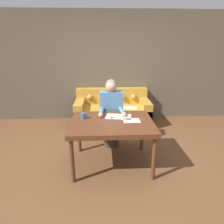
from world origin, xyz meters
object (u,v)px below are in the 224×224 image
dining_table (112,126)px  person (111,114)px  couch (112,112)px  mug (83,116)px  scissors (114,117)px

dining_table → person: (0.02, 0.62, -0.03)m
couch → person: bearing=-93.9°
dining_table → mug: mug is taller
scissors → mug: (-0.48, -0.02, 0.04)m
couch → person: size_ratio=1.37×
couch → mug: (-0.53, -1.59, 0.49)m
couch → mug: mug is taller
person → dining_table: bearing=-91.4°
dining_table → scissors: 0.18m
couch → person: person is taller
couch → person: 1.16m
dining_table → couch: couch is taller
person → scissors: bearing=-87.2°
person → scissors: size_ratio=5.75×
person → scissors: 0.47m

